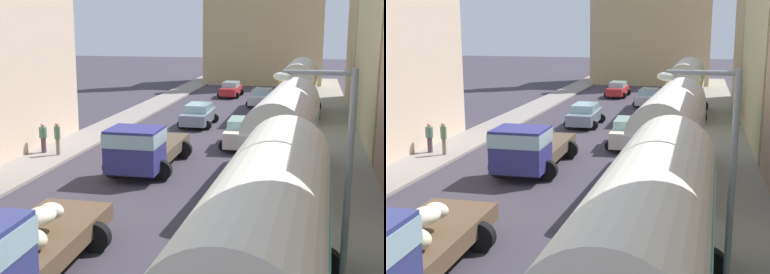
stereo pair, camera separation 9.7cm
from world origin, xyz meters
TOP-DOWN VIEW (x-y plane):
  - ground_plane at (0.00, 27.00)m, footprint 154.00×154.00m
  - sidewalk_left at (-7.25, 27.00)m, footprint 2.50×70.00m
  - sidewalk_right at (7.25, 27.00)m, footprint 2.50×70.00m
  - building_right_3 at (10.56, 40.22)m, footprint 4.12×10.57m
  - distant_church at (-0.00, 56.10)m, footprint 13.05×6.75m
  - parked_bus_0 at (4.84, 5.03)m, footprint 3.52×9.52m
  - parked_bus_1 at (4.62, 16.73)m, footprint 3.48×9.60m
  - parked_bus_2 at (4.69, 33.58)m, footprint 3.33×8.51m
  - cargo_truck_0 at (-1.50, 5.48)m, footprint 3.27×6.87m
  - cargo_truck_1 at (-1.71, 17.04)m, footprint 3.15×6.68m
  - car_0 at (-1.72, 28.78)m, footprint 2.28×4.30m
  - car_1 at (-1.85, 43.64)m, footprint 2.18×4.16m
  - car_2 at (1.93, 23.20)m, footprint 2.25×4.15m
  - car_3 at (1.56, 38.61)m, footprint 2.42×4.30m
  - pedestrian_1 at (-7.79, 18.99)m, footprint 0.55×0.55m
  - pedestrian_3 at (-6.83, 18.69)m, footprint 0.43×0.43m
  - streetlamp_near at (6.22, 6.92)m, footprint 1.85×0.28m

SIDE VIEW (x-z plane):
  - ground_plane at x=0.00m, z-range 0.00..0.00m
  - sidewalk_left at x=-7.25m, z-range 0.00..0.14m
  - sidewalk_right at x=7.25m, z-range 0.00..0.14m
  - car_1 at x=-1.85m, z-range 0.01..1.43m
  - car_3 at x=1.56m, z-range 0.02..1.45m
  - car_0 at x=-1.72m, z-range 0.01..1.49m
  - car_2 at x=1.93m, z-range 0.01..1.58m
  - pedestrian_1 at x=-7.79m, z-range 0.11..1.78m
  - pedestrian_3 at x=-6.83m, z-range 0.15..1.96m
  - cargo_truck_1 at x=-1.71m, z-range 0.06..2.35m
  - cargo_truck_0 at x=-1.50m, z-range 0.02..2.53m
  - parked_bus_1 at x=4.62m, z-range 0.23..4.32m
  - parked_bus_0 at x=4.84m, z-range 0.21..4.35m
  - parked_bus_2 at x=4.69m, z-range 0.24..4.39m
  - streetlamp_near at x=6.22m, z-range 0.62..6.28m
  - distant_church at x=0.00m, z-range -3.46..16.34m
  - building_right_3 at x=10.56m, z-range 0.00..13.01m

